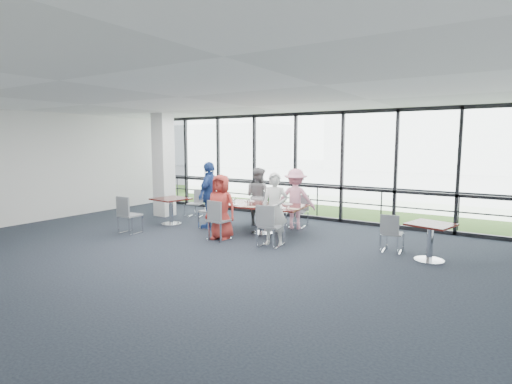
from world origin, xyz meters
The scene contains 41 objects.
floor centered at (0.00, 0.00, -0.01)m, with size 12.00×10.00×0.02m, color black.
ceiling centered at (0.00, 0.00, 3.20)m, with size 12.00×10.00×0.04m, color white.
wall_left centered at (-6.00, 0.00, 1.60)m, with size 0.10×10.00×3.20m, color silver.
curtain_wall_back centered at (0.00, 5.00, 1.60)m, with size 12.00×0.10×3.20m, color white.
structural_column centered at (-3.60, 3.00, 1.60)m, with size 0.50×0.50×3.20m, color white.
apron centered at (0.00, 10.00, -0.02)m, with size 80.00×70.00×0.02m, color gray.
grass_strip centered at (0.00, 8.00, 0.01)m, with size 80.00×5.00×0.01m, color #39621C.
hangar_main centered at (4.00, 32.00, 3.00)m, with size 24.00×10.00×6.00m, color silver.
hangar_aux centered at (-18.00, 28.00, 2.00)m, with size 10.00×6.00×4.00m, color silver.
guard_rail centered at (0.00, 5.60, 0.50)m, with size 0.06×0.06×12.00m, color #2D2D33.
main_table centered at (0.36, 2.51, 0.64)m, with size 2.24×1.37×0.75m.
side_table_left centered at (-2.42, 2.10, 0.64)m, with size 0.99×0.99×0.75m.
side_table_right centered at (4.36, 2.27, 0.62)m, with size 0.93×0.93×0.75m.
diner_near_left centered at (-0.17, 1.50, 0.78)m, with size 0.76×0.50×1.56m, color #AF322A.
diner_near_right centered at (1.18, 1.72, 0.82)m, with size 0.60×0.44×1.64m, color silver.
diner_far_left centered at (-0.29, 3.35, 0.81)m, with size 0.79×0.49×1.62m, color gray.
diner_far_right centered at (0.78, 3.51, 0.81)m, with size 1.04×0.54×1.61m, color pink.
diner_end centered at (-1.17, 2.32, 0.90)m, with size 1.05×0.58×1.80m, color navy.
chair_main_nl centered at (-0.16, 1.41, 0.47)m, with size 0.46×0.46×0.93m, color slate, non-canonical shape.
chair_main_nr centered at (1.19, 1.53, 0.46)m, with size 0.45×0.45×0.93m, color slate, non-canonical shape.
chair_main_fl centered at (-0.22, 3.53, 0.45)m, with size 0.44×0.44×0.90m, color slate, non-canonical shape.
chair_main_fr centered at (0.76, 3.67, 0.43)m, with size 0.42×0.42×0.85m, color slate, non-canonical shape.
chair_main_end centered at (-1.16, 2.29, 0.47)m, with size 0.46×0.46×0.94m, color slate, non-canonical shape.
chair_spare_la centered at (-2.47, 0.70, 0.47)m, with size 0.46×0.46×0.94m, color slate, non-canonical shape.
chair_spare_lb centered at (-2.61, 3.32, 0.42)m, with size 0.41×0.41×0.83m, color slate, non-canonical shape.
chair_spare_r centered at (3.58, 2.53, 0.40)m, with size 0.39×0.39×0.80m, color slate, non-canonical shape.
plate_nl centered at (-0.23, 2.05, 0.76)m, with size 0.27×0.27×0.01m, color white.
plate_nr centered at (1.05, 2.26, 0.76)m, with size 0.24×0.24×0.01m, color white.
plate_fl centered at (-0.22, 2.79, 0.76)m, with size 0.27×0.27×0.01m, color white.
plate_fr centered at (0.88, 2.88, 0.76)m, with size 0.26×0.26×0.01m, color white.
plate_end centered at (-0.59, 2.38, 0.76)m, with size 0.27×0.27×0.01m, color white.
tumbler_a centered at (0.12, 2.24, 0.82)m, with size 0.07×0.07×0.14m, color white.
tumbler_b centered at (0.67, 2.29, 0.82)m, with size 0.07×0.07×0.14m, color white.
tumbler_c centered at (0.33, 2.81, 0.82)m, with size 0.07×0.07×0.14m, color white.
tumbler_d centered at (-0.34, 2.25, 0.82)m, with size 0.07×0.07×0.14m, color white.
menu_a centered at (0.27, 2.05, 0.75)m, with size 0.31×0.22×0.00m, color beige.
menu_b centered at (1.33, 2.34, 0.75)m, with size 0.29×0.20×0.00m, color beige.
menu_c centered at (0.52, 2.90, 0.75)m, with size 0.29×0.20×0.00m, color beige.
condiment_caddy centered at (0.47, 2.60, 0.77)m, with size 0.10×0.07×0.04m, color black.
ketchup_bottle centered at (0.43, 2.60, 0.84)m, with size 0.06×0.06×0.18m, color #920C07.
green_bottle centered at (0.50, 2.62, 0.85)m, with size 0.05×0.05×0.20m, color #1B7D29.
Camera 1 is at (5.62, -5.94, 2.31)m, focal length 28.00 mm.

